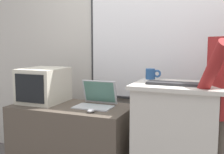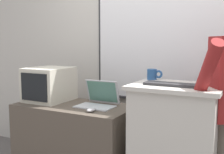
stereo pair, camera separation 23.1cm
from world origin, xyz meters
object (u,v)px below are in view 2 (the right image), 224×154
object	(u,v)px
lectern_podium	(175,150)
computer_mouse_by_laptop	(91,110)
crt_monitor	(49,84)
coffee_mug	(153,74)
wireless_keyboard	(171,84)
side_desk	(75,144)
laptop	(99,98)

from	to	relation	value
lectern_podium	computer_mouse_by_laptop	size ratio (longest dim) A/B	10.25
lectern_podium	crt_monitor	distance (m)	1.35
crt_monitor	coffee_mug	distance (m)	1.04
wireless_keyboard	crt_monitor	xyz separation A→B (m)	(-1.26, 0.13, -0.10)
crt_monitor	coffee_mug	xyz separation A→B (m)	(1.03, 0.13, 0.14)
wireless_keyboard	crt_monitor	bearing A→B (deg)	174.09
side_desk	crt_monitor	xyz separation A→B (m)	(-0.33, 0.04, 0.55)
side_desk	crt_monitor	bearing A→B (deg)	172.55
crt_monitor	computer_mouse_by_laptop	bearing A→B (deg)	-18.13
computer_mouse_by_laptop	coffee_mug	xyz separation A→B (m)	(0.42, 0.32, 0.29)
wireless_keyboard	coffee_mug	size ratio (longest dim) A/B	2.89
coffee_mug	computer_mouse_by_laptop	bearing A→B (deg)	-142.36
computer_mouse_by_laptop	coffee_mug	bearing A→B (deg)	37.64
lectern_podium	side_desk	world-z (taller)	lectern_podium
laptop	coffee_mug	world-z (taller)	coffee_mug
crt_monitor	side_desk	bearing A→B (deg)	-7.45
side_desk	crt_monitor	distance (m)	0.64
lectern_podium	wireless_keyboard	xyz separation A→B (m)	(-0.03, -0.07, 0.52)
laptop	wireless_keyboard	distance (m)	0.75
wireless_keyboard	coffee_mug	bearing A→B (deg)	132.11
wireless_keyboard	computer_mouse_by_laptop	size ratio (longest dim) A/B	3.89
laptop	coffee_mug	size ratio (longest dim) A/B	2.49
lectern_podium	computer_mouse_by_laptop	distance (m)	0.74
side_desk	wireless_keyboard	size ratio (longest dim) A/B	2.80
lectern_podium	side_desk	distance (m)	0.97
wireless_keyboard	computer_mouse_by_laptop	bearing A→B (deg)	-173.99
computer_mouse_by_laptop	lectern_podium	bearing A→B (deg)	11.15
lectern_podium	crt_monitor	bearing A→B (deg)	177.11
laptop	computer_mouse_by_laptop	distance (m)	0.25
computer_mouse_by_laptop	laptop	bearing A→B (deg)	103.68
laptop	wireless_keyboard	world-z (taller)	wireless_keyboard
laptop	wireless_keyboard	size ratio (longest dim) A/B	0.86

